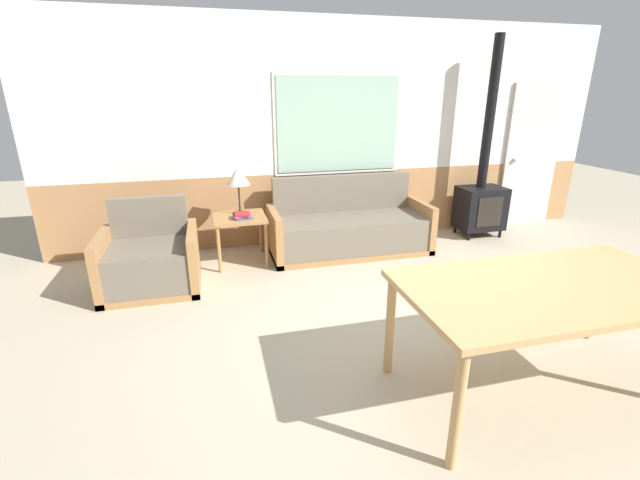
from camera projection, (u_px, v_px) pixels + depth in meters
name	position (u px, v px, depth m)	size (l,w,h in m)	color
ground_plane	(439.00, 340.00, 3.40)	(16.00, 16.00, 0.00)	#B2A58C
wall_back	(343.00, 134.00, 5.35)	(7.20, 0.09, 2.70)	#AD7A4C
couch	(349.00, 230.00, 5.19)	(1.92, 0.77, 0.89)	#9E7042
armchair	(151.00, 262.00, 4.23)	(0.92, 0.78, 0.86)	#9E7042
side_table	(240.00, 223.00, 4.82)	(0.57, 0.57, 0.55)	#9E7042
table_lamp	(238.00, 177.00, 4.74)	(0.26, 0.26, 0.54)	#262628
book_stack	(243.00, 215.00, 4.69)	(0.21, 0.16, 0.07)	#234799
dining_table	(551.00, 294.00, 2.63)	(1.85, 0.97, 0.77)	tan
wood_stove	(482.00, 193.00, 5.69)	(0.59, 0.43, 2.52)	black
entry_door	(531.00, 156.00, 6.09)	(0.85, 0.09, 1.98)	silver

